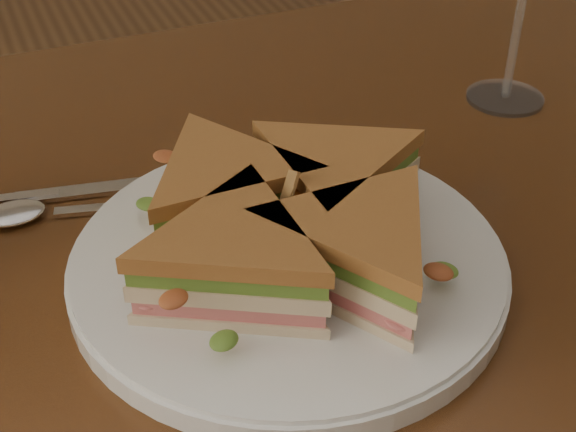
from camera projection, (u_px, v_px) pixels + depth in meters
The scene contains 6 objects.
table at pixel (252, 325), 0.67m from camera, with size 1.20×0.80×0.75m.
plate at pixel (288, 264), 0.57m from camera, with size 0.31×0.31×0.02m, color silver.
sandwich_wedges at pixel (288, 222), 0.55m from camera, with size 0.30×0.30×0.06m.
crisps_mound at pixel (288, 227), 0.55m from camera, with size 0.09×0.09×0.05m, color #C55619, non-canonical shape.
spoon at pixel (45, 212), 0.63m from camera, with size 0.18×0.06×0.01m.
knife at pixel (122, 187), 0.66m from camera, with size 0.21×0.05×0.00m.
Camera 1 is at (-0.16, -0.46, 1.12)m, focal length 50.00 mm.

